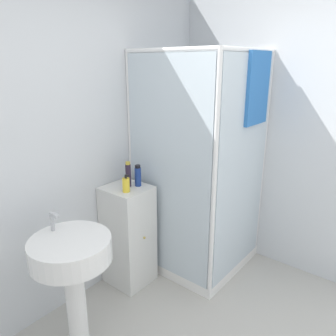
% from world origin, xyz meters
% --- Properties ---
extents(wall_back, '(6.40, 0.06, 2.50)m').
position_xyz_m(wall_back, '(0.00, 1.70, 1.25)').
color(wall_back, silver).
rests_on(wall_back, ground_plane).
extents(shower_enclosure, '(0.90, 0.93, 1.98)m').
position_xyz_m(shower_enclosure, '(1.16, 1.14, 0.54)').
color(shower_enclosure, white).
rests_on(shower_enclosure, ground_plane).
extents(vanity_cabinet, '(0.34, 0.39, 0.89)m').
position_xyz_m(vanity_cabinet, '(0.55, 1.48, 0.45)').
color(vanity_cabinet, silver).
rests_on(vanity_cabinet, ground_plane).
extents(sink, '(0.51, 0.51, 0.96)m').
position_xyz_m(sink, '(-0.18, 1.23, 0.66)').
color(sink, white).
rests_on(sink, ground_plane).
extents(soap_dispenser, '(0.06, 0.06, 0.15)m').
position_xyz_m(soap_dispenser, '(0.48, 1.41, 0.95)').
color(soap_dispenser, yellow).
rests_on(soap_dispenser, vanity_cabinet).
extents(shampoo_bottle_tall_black, '(0.04, 0.04, 0.21)m').
position_xyz_m(shampoo_bottle_tall_black, '(0.58, 1.48, 1.00)').
color(shampoo_bottle_tall_black, '#281E33').
rests_on(shampoo_bottle_tall_black, vanity_cabinet).
extents(shampoo_bottle_blue, '(0.05, 0.05, 0.18)m').
position_xyz_m(shampoo_bottle_blue, '(0.64, 1.43, 0.98)').
color(shampoo_bottle_blue, navy).
rests_on(shampoo_bottle_blue, vanity_cabinet).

